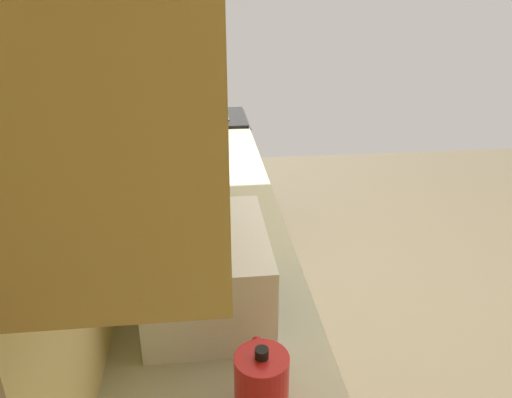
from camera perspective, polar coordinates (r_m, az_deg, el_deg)
name	(u,v)px	position (r m, az deg, el deg)	size (l,w,h in m)	color
ground_plane	(441,356)	(2.97, 21.29, -17.09)	(7.02, 7.02, 0.00)	brown
wall_back	(116,128)	(2.04, -16.39, 8.12)	(4.51, 0.12, 2.69)	#EBD381
counter_run	(217,351)	(2.12, -4.69, -17.66)	(3.68, 0.65, 0.92)	tan
oven_range	(209,171)	(4.01, -5.61, 3.37)	(0.65, 0.66, 1.10)	black
microwave	(208,269)	(1.53, -5.71, -8.36)	(0.52, 0.38, 0.27)	white
bowl	(233,217)	(2.09, -2.74, -2.17)	(0.16, 0.16, 0.05)	#D84C47
kettle	(261,384)	(1.21, 0.66, -21.31)	(0.18, 0.13, 0.19)	red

